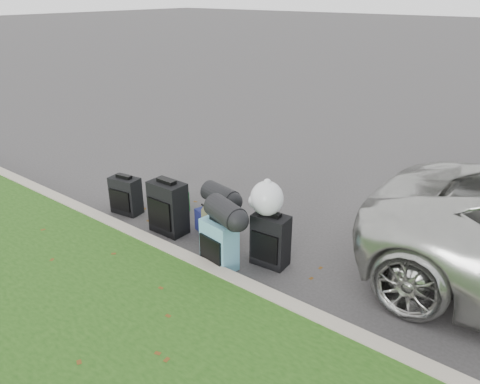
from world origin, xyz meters
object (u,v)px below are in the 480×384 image
Objects in this scene: suitcase_large_black_left at (168,207)px; suitcase_teal at (219,244)px; suitcase_large_black_right at (270,240)px; suitcase_olive at (218,225)px; tote_green at (179,200)px; tote_navy at (207,221)px; suitcase_small_black at (126,195)px.

suitcase_teal is at bearing -12.84° from suitcase_large_black_left.
suitcase_teal is 0.95× the size of suitcase_large_black_right.
suitcase_olive is 0.61m from suitcase_teal.
suitcase_large_black_left is at bearing -178.29° from suitcase_large_black_right.
tote_navy is at bearing 4.23° from tote_green.
suitcase_olive reaches higher than tote_navy.
tote_navy is (0.80, -0.25, -0.00)m from tote_green.
suitcase_large_black_right is at bearing 6.52° from suitcase_large_black_left.
suitcase_large_black_left is 1.41× the size of suitcase_olive.
suitcase_teal is at bearing -16.77° from suitcase_small_black.
tote_green is at bearing 36.65° from suitcase_small_black.
suitcase_olive reaches higher than tote_green.
suitcase_large_black_right is at bearing -26.15° from suitcase_olive.
suitcase_large_black_right is 2.08× the size of tote_green.
suitcase_large_black_right is (0.44, 0.45, 0.02)m from suitcase_teal.
suitcase_olive is at bearing -7.39° from tote_navy.
suitcase_large_black_left reaches higher than suitcase_small_black.
suitcase_olive is at bearing 13.94° from suitcase_large_black_left.
tote_navy is (0.40, 0.34, -0.21)m from suitcase_large_black_left.
tote_green is at bearing 163.55° from suitcase_large_black_right.
tote_green is at bearing 179.88° from tote_navy.
tote_green and tote_navy have the same top height.
suitcase_large_black_right is 1.21m from tote_navy.
suitcase_teal reaches higher than tote_navy.
tote_green is at bearing 123.61° from suitcase_large_black_left.
tote_green is at bearing 159.29° from suitcase_teal.
suitcase_large_black_left is 2.32× the size of tote_green.
tote_green is (-1.14, 0.40, -0.10)m from suitcase_olive.
suitcase_small_black is at bearing -112.70° from tote_green.
suitcase_olive is 1.65× the size of tote_navy.
suitcase_large_black_left reaches higher than tote_green.
suitcase_olive is at bearing 175.00° from suitcase_large_black_right.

